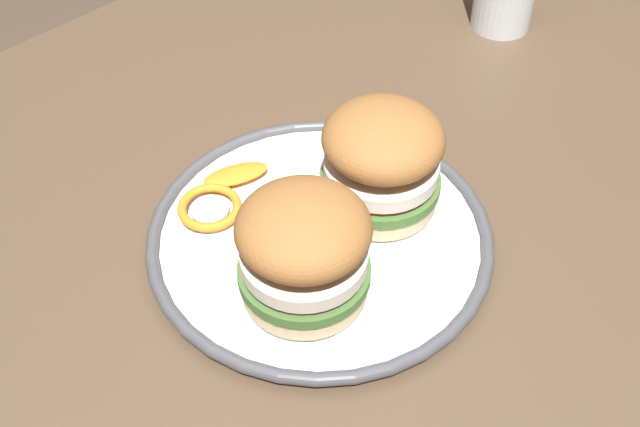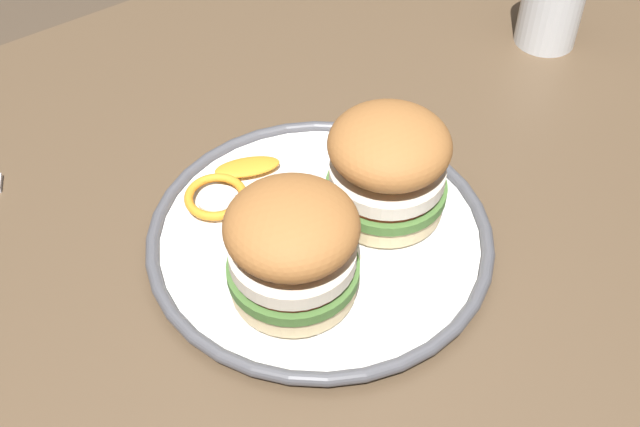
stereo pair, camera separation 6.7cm
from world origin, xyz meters
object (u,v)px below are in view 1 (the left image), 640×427
at_px(dining_table, 318,280).
at_px(sandwich_half_left, 382,159).
at_px(dinner_plate, 320,237).
at_px(sandwich_half_right, 304,249).

xyz_separation_m(dining_table, sandwich_half_left, (-0.04, 0.04, 0.17)).
distance_m(dinner_plate, sandwich_half_right, 0.09).
height_order(dinner_plate, sandwich_half_right, sandwich_half_right).
distance_m(dinner_plate, sandwich_half_left, 0.09).
xyz_separation_m(dining_table, dinner_plate, (0.03, 0.03, 0.11)).
bearing_deg(sandwich_half_left, dinner_plate, -8.33).
relative_size(sandwich_half_left, sandwich_half_right, 1.10).
height_order(dining_table, dinner_plate, dinner_plate).
relative_size(dining_table, dinner_plate, 3.63).
height_order(dinner_plate, sandwich_half_left, sandwich_half_left).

